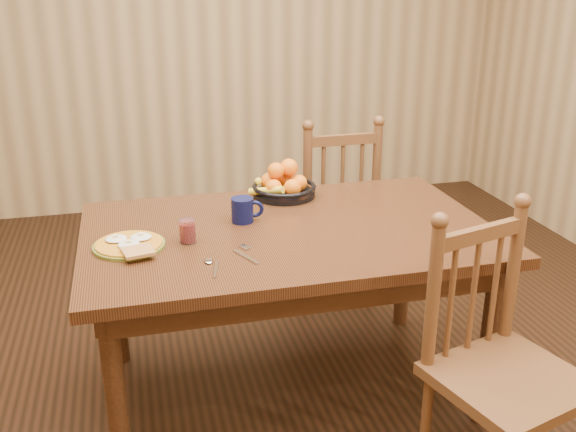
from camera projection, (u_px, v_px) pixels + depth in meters
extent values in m
cube|color=black|center=(288.00, 387.00, 2.81)|extent=(4.50, 5.00, 0.01)
cube|color=olive|center=(202.00, 25.00, 4.60)|extent=(4.50, 0.01, 2.70)
cube|color=black|center=(288.00, 233.00, 2.55)|extent=(1.60, 1.00, 0.04)
cube|color=black|center=(266.00, 214.00, 2.95)|extent=(1.40, 0.04, 0.10)
cube|color=black|center=(318.00, 298.00, 2.19)|extent=(1.40, 0.04, 0.10)
cube|color=black|center=(451.00, 233.00, 2.74)|extent=(0.04, 0.84, 0.10)
cube|color=black|center=(102.00, 269.00, 2.41)|extent=(0.04, 0.84, 0.10)
cylinder|color=black|center=(116.00, 399.00, 2.16)|extent=(0.07, 0.07, 0.70)
cylinder|color=black|center=(489.00, 344.00, 2.48)|extent=(0.07, 0.07, 0.70)
cylinder|color=black|center=(116.00, 292.00, 2.88)|extent=(0.07, 0.07, 0.70)
cylinder|color=black|center=(404.00, 260.00, 3.20)|extent=(0.07, 0.07, 0.70)
cube|color=#553119|center=(329.00, 212.00, 3.53)|extent=(0.46, 0.44, 0.04)
cylinder|color=#553119|center=(348.00, 237.00, 3.82)|extent=(0.04, 0.04, 0.44)
cylinder|color=#553119|center=(288.00, 244.00, 3.73)|extent=(0.04, 0.04, 0.44)
cylinder|color=#553119|center=(370.00, 261.00, 3.50)|extent=(0.04, 0.04, 0.44)
cylinder|color=#553119|center=(305.00, 269.00, 3.41)|extent=(0.04, 0.04, 0.44)
cylinder|color=#553119|center=(376.00, 173.00, 3.30)|extent=(0.05, 0.05, 0.54)
cylinder|color=#553119|center=(307.00, 178.00, 3.21)|extent=(0.05, 0.05, 0.54)
cylinder|color=#553119|center=(342.00, 185.00, 3.27)|extent=(0.02, 0.02, 0.41)
cube|color=#553119|center=(344.00, 140.00, 3.19)|extent=(0.37, 0.04, 0.05)
cube|color=#553119|center=(510.00, 381.00, 2.08)|extent=(0.54, 0.53, 0.04)
cylinder|color=#553119|center=(425.00, 429.00, 2.22)|extent=(0.04, 0.04, 0.44)
cylinder|color=#553119|center=(500.00, 396.00, 2.39)|extent=(0.04, 0.04, 0.44)
cylinder|color=#553119|center=(433.00, 297.00, 2.06)|extent=(0.04, 0.04, 0.53)
cylinder|color=#553119|center=(513.00, 273.00, 2.23)|extent=(0.04, 0.04, 0.53)
cylinder|color=#553119|center=(473.00, 298.00, 2.16)|extent=(0.02, 0.02, 0.41)
cube|color=#553119|center=(480.00, 234.00, 2.08)|extent=(0.36, 0.13, 0.05)
cylinder|color=#59601E|center=(129.00, 246.00, 2.36)|extent=(0.26, 0.26, 0.01)
cylinder|color=#BE7518|center=(129.00, 244.00, 2.36)|extent=(0.24, 0.24, 0.01)
ellipsoid|color=silver|center=(116.00, 239.00, 2.37)|extent=(0.08, 0.08, 0.01)
cube|color=#F2E08C|center=(116.00, 236.00, 2.37)|extent=(0.02, 0.02, 0.01)
ellipsoid|color=silver|center=(141.00, 237.00, 2.39)|extent=(0.08, 0.08, 0.01)
cube|color=#F2E08C|center=(141.00, 234.00, 2.39)|extent=(0.02, 0.02, 0.01)
ellipsoid|color=silver|center=(129.00, 244.00, 2.32)|extent=(0.08, 0.08, 0.01)
cube|color=#F2E08C|center=(129.00, 241.00, 2.32)|extent=(0.02, 0.02, 0.01)
cube|color=brown|center=(138.00, 251.00, 2.26)|extent=(0.12, 0.12, 0.01)
cube|color=silver|center=(246.00, 257.00, 2.27)|extent=(0.07, 0.14, 0.00)
cube|color=silver|center=(245.00, 247.00, 2.35)|extent=(0.04, 0.05, 0.00)
cube|color=silver|center=(216.00, 270.00, 2.17)|extent=(0.04, 0.12, 0.00)
ellipsoid|color=silver|center=(209.00, 261.00, 2.24)|extent=(0.03, 0.04, 0.01)
cylinder|color=black|center=(242.00, 210.00, 2.59)|extent=(0.09, 0.09, 0.10)
torus|color=black|center=(255.00, 209.00, 2.60)|extent=(0.07, 0.03, 0.07)
cylinder|color=black|center=(242.00, 199.00, 2.57)|extent=(0.08, 0.08, 0.00)
cylinder|color=silver|center=(188.00, 231.00, 2.39)|extent=(0.06, 0.06, 0.09)
cylinder|color=maroon|center=(188.00, 233.00, 2.39)|extent=(0.05, 0.05, 0.07)
cylinder|color=black|center=(284.00, 194.00, 2.90)|extent=(0.28, 0.28, 0.02)
torus|color=black|center=(284.00, 187.00, 2.89)|extent=(0.29, 0.29, 0.02)
cylinder|color=black|center=(284.00, 196.00, 2.90)|extent=(0.10, 0.10, 0.01)
sphere|color=orange|center=(299.00, 183.00, 2.90)|extent=(0.07, 0.07, 0.07)
sphere|color=orange|center=(285.00, 179.00, 2.95)|extent=(0.08, 0.08, 0.08)
sphere|color=orange|center=(270.00, 181.00, 2.90)|extent=(0.08, 0.08, 0.08)
sphere|color=orange|center=(274.00, 188.00, 2.83)|extent=(0.07, 0.07, 0.07)
sphere|color=orange|center=(293.00, 188.00, 2.83)|extent=(0.08, 0.08, 0.08)
sphere|color=orange|center=(289.00, 168.00, 2.89)|extent=(0.08, 0.08, 0.08)
sphere|color=orange|center=(276.00, 171.00, 2.86)|extent=(0.07, 0.07, 0.07)
cylinder|color=yellow|center=(266.00, 191.00, 2.83)|extent=(0.10, 0.17, 0.07)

